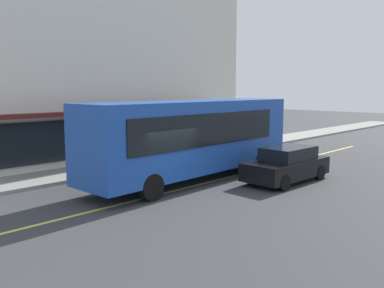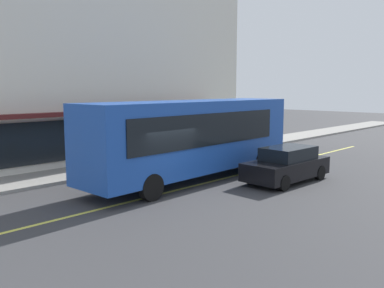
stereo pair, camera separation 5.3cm
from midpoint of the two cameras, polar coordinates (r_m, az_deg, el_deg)
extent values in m
plane|color=#38383A|center=(15.74, -4.26, -7.00)|extent=(120.00, 120.00, 0.00)
cube|color=gray|center=(20.08, -14.87, -3.78)|extent=(80.00, 2.70, 0.15)
cube|color=#D8D14C|center=(15.74, -4.26, -6.99)|extent=(36.00, 0.16, 0.01)
cube|color=silver|center=(26.73, -18.63, 14.62)|extent=(22.11, 10.38, 14.75)
cube|color=#4C1919|center=(21.89, -11.47, 4.46)|extent=(15.48, 0.70, 0.20)
cube|color=black|center=(22.18, -11.70, 1.13)|extent=(13.26, 0.08, 2.00)
cube|color=#1E4CAD|center=(17.67, 0.16, 1.25)|extent=(11.06, 2.79, 3.00)
cube|color=black|center=(21.97, 9.77, 3.36)|extent=(0.18, 2.10, 1.80)
cube|color=black|center=(18.30, -3.42, 2.60)|extent=(8.80, 0.29, 1.32)
cube|color=black|center=(16.58, 2.72, 2.06)|extent=(8.80, 0.29, 1.32)
cube|color=#0CF259|center=(21.98, 9.92, 5.69)|extent=(0.13, 1.90, 0.36)
cube|color=#2D2D33|center=(22.23, 9.81, -0.76)|extent=(0.22, 2.40, 0.40)
cylinder|color=black|center=(21.27, 4.28, -1.73)|extent=(1.01, 0.33, 1.00)
cylinder|color=black|center=(19.98, 9.39, -2.44)|extent=(1.01, 0.33, 1.00)
cylinder|color=black|center=(16.41, -11.13, -4.72)|extent=(1.01, 0.33, 1.00)
cylinder|color=black|center=(14.70, -5.84, -6.08)|extent=(1.01, 0.33, 1.00)
cube|color=black|center=(18.01, 13.05, -3.35)|extent=(4.36, 1.95, 0.75)
cube|color=black|center=(18.02, 13.37, -1.26)|extent=(2.46, 1.60, 0.55)
cylinder|color=black|center=(16.46, 12.72, -5.36)|extent=(0.65, 0.24, 0.64)
cylinder|color=black|center=(17.39, 8.19, -4.55)|extent=(0.65, 0.24, 0.64)
cylinder|color=black|center=(18.86, 17.47, -3.87)|extent=(0.65, 0.24, 0.64)
cylinder|color=black|center=(19.67, 13.27, -3.24)|extent=(0.65, 0.24, 0.64)
camera|label=1|loc=(0.03, -90.09, -0.01)|focal=37.84mm
camera|label=2|loc=(0.03, 89.91, 0.01)|focal=37.84mm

